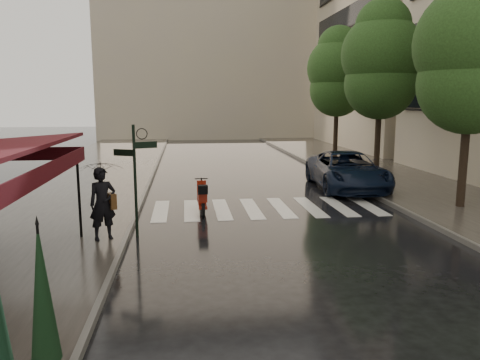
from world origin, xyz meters
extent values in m
plane|color=black|center=(0.00, 0.00, 0.00)|extent=(120.00, 120.00, 0.00)
cube|color=#38332D|center=(-4.50, 12.00, 0.06)|extent=(6.00, 60.00, 0.12)
cube|color=#38332D|center=(10.25, 12.00, 0.06)|extent=(5.50, 60.00, 0.12)
cube|color=#595651|center=(-1.45, 12.00, 0.07)|extent=(0.12, 60.00, 0.16)
cube|color=#595651|center=(7.45, 12.00, 0.07)|extent=(0.12, 60.00, 0.16)
cube|color=silver|center=(-0.70, 6.00, 0.01)|extent=(0.50, 3.20, 0.01)
cube|color=silver|center=(0.35, 6.00, 0.01)|extent=(0.50, 3.20, 0.01)
cube|color=silver|center=(1.40, 6.00, 0.01)|extent=(0.50, 3.20, 0.01)
cube|color=silver|center=(2.45, 6.00, 0.01)|extent=(0.50, 3.20, 0.01)
cube|color=silver|center=(3.50, 6.00, 0.01)|extent=(0.50, 3.20, 0.01)
cube|color=silver|center=(4.55, 6.00, 0.01)|extent=(0.50, 3.20, 0.01)
cube|color=silver|center=(5.60, 6.00, 0.01)|extent=(0.50, 3.20, 0.01)
cube|color=silver|center=(6.65, 6.00, 0.01)|extent=(0.50, 3.20, 0.01)
cube|color=#45090F|center=(-2.52, -0.50, 2.35)|extent=(0.04, 7.00, 0.35)
cylinder|color=black|center=(-2.65, 2.75, 1.29)|extent=(0.07, 0.07, 2.35)
cylinder|color=black|center=(-1.20, 3.00, 1.55)|extent=(0.08, 0.08, 3.10)
cube|color=black|center=(-0.90, 3.00, 2.55)|extent=(0.62, 0.26, 0.18)
cube|color=black|center=(-1.48, 3.00, 2.35)|extent=(0.56, 0.29, 0.18)
cube|color=#BDAF90|center=(16.50, 26.00, 9.25)|extent=(8.00, 16.00, 18.50)
cube|color=#BDAF90|center=(3.00, 38.00, 10.00)|extent=(22.00, 6.00, 20.00)
cylinder|color=black|center=(9.60, 5.00, 2.25)|extent=(0.28, 0.28, 4.26)
sphere|color=#1E3613|center=(9.60, 5.00, 4.30)|extent=(3.40, 3.40, 3.40)
sphere|color=#1E3613|center=(9.60, 5.00, 5.59)|extent=(3.80, 3.80, 3.80)
sphere|color=#1E3613|center=(9.60, 5.00, 6.81)|extent=(2.60, 2.60, 2.60)
cylinder|color=black|center=(9.50, 12.00, 2.36)|extent=(0.28, 0.28, 4.48)
sphere|color=#1E3613|center=(9.50, 12.00, 4.52)|extent=(3.40, 3.40, 3.40)
sphere|color=#1E3613|center=(9.50, 12.00, 5.88)|extent=(3.80, 3.80, 3.80)
sphere|color=#1E3613|center=(9.50, 12.00, 7.16)|extent=(2.60, 2.60, 2.60)
cylinder|color=black|center=(9.70, 19.00, 2.30)|extent=(0.28, 0.28, 4.37)
sphere|color=#1E3613|center=(9.70, 19.00, 4.41)|extent=(3.40, 3.40, 3.40)
sphere|color=#1E3613|center=(9.70, 19.00, 5.74)|extent=(3.80, 3.80, 3.80)
sphere|color=#1E3613|center=(9.70, 19.00, 6.98)|extent=(2.60, 2.60, 2.60)
imported|color=black|center=(-2.00, 2.45, 1.08)|extent=(0.83, 0.72, 1.91)
imported|color=black|center=(-2.00, 2.45, 2.19)|extent=(1.52, 1.53, 1.04)
cube|color=#523216|center=(-1.77, 2.56, 1.12)|extent=(0.29, 0.39, 0.41)
cylinder|color=black|center=(0.71, 4.91, 0.23)|extent=(0.10, 0.47, 0.46)
cylinder|color=black|center=(0.70, 6.12, 0.23)|extent=(0.10, 0.47, 0.46)
cube|color=maroon|center=(0.71, 5.54, 0.31)|extent=(0.28, 1.26, 0.10)
cube|color=maroon|center=(0.71, 5.30, 0.60)|extent=(0.29, 0.53, 0.27)
cube|color=maroon|center=(0.70, 5.97, 0.68)|extent=(0.31, 0.12, 0.73)
cylinder|color=black|center=(0.70, 6.07, 1.08)|extent=(0.45, 0.04, 0.03)
cube|color=black|center=(0.71, 4.94, 0.92)|extent=(0.31, 0.29, 0.27)
imported|color=black|center=(7.00, 9.19, 0.79)|extent=(2.98, 5.85, 1.58)
cylinder|color=black|center=(-1.74, -3.76, 1.17)|extent=(0.04, 0.04, 2.01)
cone|color=black|center=(-1.74, -3.76, 1.27)|extent=(0.39, 0.39, 1.91)
camera|label=1|loc=(0.15, -9.80, 3.74)|focal=35.00mm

